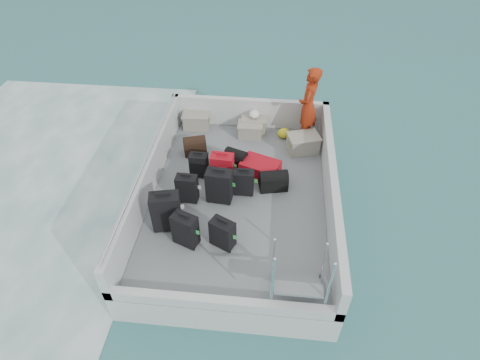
% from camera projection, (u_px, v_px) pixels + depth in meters
% --- Properties ---
extents(ground, '(160.00, 160.00, 0.00)m').
position_uv_depth(ground, '(239.00, 216.00, 8.23)').
color(ground, '#174E50').
rests_on(ground, ground).
extents(wake_foam, '(10.00, 10.00, 0.00)m').
position_uv_depth(wake_foam, '(16.00, 200.00, 8.59)').
color(wake_foam, white).
rests_on(wake_foam, ground).
extents(ferry_hull, '(3.60, 5.00, 0.60)m').
position_uv_depth(ferry_hull, '(239.00, 206.00, 8.03)').
color(ferry_hull, silver).
rests_on(ferry_hull, ground).
extents(deck, '(3.30, 4.70, 0.02)m').
position_uv_depth(deck, '(239.00, 195.00, 7.82)').
color(deck, slate).
rests_on(deck, ferry_hull).
extents(deck_fittings, '(3.60, 5.00, 0.90)m').
position_uv_depth(deck_fittings, '(256.00, 194.00, 7.30)').
color(deck_fittings, silver).
rests_on(deck_fittings, deck).
extents(suitcase_0, '(0.55, 0.39, 0.77)m').
position_uv_depth(suitcase_0, '(166.00, 212.00, 6.94)').
color(suitcase_0, black).
rests_on(suitcase_0, deck).
extents(suitcase_1, '(0.40, 0.24, 0.59)m').
position_uv_depth(suitcase_1, '(187.00, 189.00, 7.51)').
color(suitcase_1, black).
rests_on(suitcase_1, deck).
extents(suitcase_2, '(0.37, 0.23, 0.53)m').
position_uv_depth(suitcase_2, '(199.00, 165.00, 8.07)').
color(suitcase_2, black).
rests_on(suitcase_2, deck).
extents(suitcase_3, '(0.48, 0.38, 0.64)m').
position_uv_depth(suitcase_3, '(185.00, 230.00, 6.72)').
color(suitcase_3, black).
rests_on(suitcase_3, deck).
extents(suitcase_4, '(0.50, 0.32, 0.70)m').
position_uv_depth(suitcase_4, '(219.00, 186.00, 7.48)').
color(suitcase_4, black).
rests_on(suitcase_4, deck).
extents(suitcase_5, '(0.46, 0.29, 0.62)m').
position_uv_depth(suitcase_5, '(222.00, 168.00, 7.94)').
color(suitcase_5, '#B40D1A').
rests_on(suitcase_5, deck).
extents(suitcase_6, '(0.47, 0.39, 0.56)m').
position_uv_depth(suitcase_6, '(223.00, 234.00, 6.71)').
color(suitcase_6, black).
rests_on(suitcase_6, deck).
extents(suitcase_7, '(0.39, 0.23, 0.55)m').
position_uv_depth(suitcase_7, '(244.00, 183.00, 7.67)').
color(suitcase_7, black).
rests_on(suitcase_7, deck).
extents(suitcase_8, '(0.88, 0.73, 0.30)m').
position_uv_depth(suitcase_8, '(260.00, 168.00, 8.19)').
color(suitcase_8, '#B40D1A').
rests_on(suitcase_8, deck).
extents(duffel_0, '(0.54, 0.43, 0.32)m').
position_uv_depth(duffel_0, '(195.00, 147.00, 8.70)').
color(duffel_0, black).
rests_on(duffel_0, deck).
extents(duffel_1, '(0.52, 0.44, 0.32)m').
position_uv_depth(duffel_1, '(236.00, 160.00, 8.36)').
color(duffel_1, black).
rests_on(duffel_1, deck).
extents(duffel_2, '(0.60, 0.41, 0.32)m').
position_uv_depth(duffel_2, '(273.00, 182.00, 7.85)').
color(duffel_2, black).
rests_on(duffel_2, deck).
extents(crate_0, '(0.60, 0.43, 0.35)m').
position_uv_depth(crate_0, '(196.00, 121.00, 9.42)').
color(crate_0, gray).
rests_on(crate_0, deck).
extents(crate_1, '(0.53, 0.37, 0.31)m').
position_uv_depth(crate_1, '(250.00, 131.00, 9.16)').
color(crate_1, gray).
rests_on(crate_1, deck).
extents(crate_2, '(0.56, 0.39, 0.33)m').
position_uv_depth(crate_2, '(254.00, 125.00, 9.32)').
color(crate_2, gray).
rests_on(crate_2, deck).
extents(crate_3, '(0.73, 0.61, 0.38)m').
position_uv_depth(crate_3, '(303.00, 144.00, 8.72)').
color(crate_3, gray).
rests_on(crate_3, deck).
extents(yellow_bag, '(0.28, 0.26, 0.22)m').
position_uv_depth(yellow_bag, '(284.00, 133.00, 9.17)').
color(yellow_bag, gold).
rests_on(yellow_bag, deck).
extents(white_bag, '(0.24, 0.24, 0.18)m').
position_uv_depth(white_bag, '(254.00, 115.00, 9.15)').
color(white_bag, white).
rests_on(white_bag, crate_2).
extents(passenger, '(0.54, 0.72, 1.75)m').
position_uv_depth(passenger, '(308.00, 106.00, 8.60)').
color(passenger, red).
rests_on(passenger, deck).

